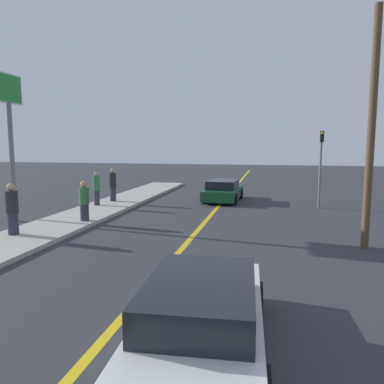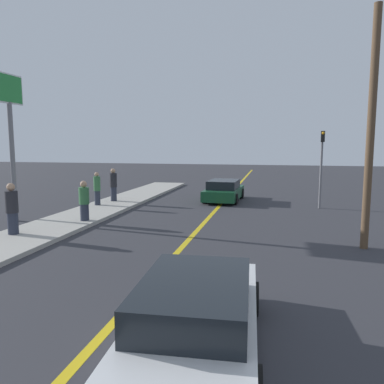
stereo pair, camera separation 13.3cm
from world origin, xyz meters
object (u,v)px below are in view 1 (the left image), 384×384
(pedestrian_mid_group, at_px, (84,201))
(pedestrian_far_standing, at_px, (96,189))
(car_ahead_center, at_px, (223,191))
(pedestrian_by_sign, at_px, (113,185))
(pedestrian_near_curb, at_px, (12,209))
(traffic_light, at_px, (321,161))
(car_near_right_lane, at_px, (202,315))
(utility_pole, at_px, (371,130))
(roadside_sign, at_px, (9,115))

(pedestrian_mid_group, distance_m, pedestrian_far_standing, 3.99)
(car_ahead_center, distance_m, pedestrian_by_sign, 6.31)
(pedestrian_near_curb, bearing_deg, pedestrian_mid_group, 64.58)
(car_ahead_center, height_order, traffic_light, traffic_light)
(car_near_right_lane, height_order, car_ahead_center, car_near_right_lane)
(car_ahead_center, bearing_deg, pedestrian_near_curb, -118.01)
(utility_pole, bearing_deg, pedestrian_mid_group, 172.37)
(pedestrian_near_curb, relative_size, pedestrian_far_standing, 1.06)
(car_ahead_center, height_order, roadside_sign, roadside_sign)
(pedestrian_by_sign, height_order, roadside_sign, roadside_sign)
(pedestrian_mid_group, bearing_deg, pedestrian_far_standing, 109.18)
(car_near_right_lane, xyz_separation_m, pedestrian_mid_group, (-6.52, 8.43, 0.35))
(pedestrian_near_curb, height_order, pedestrian_far_standing, pedestrian_near_curb)
(car_ahead_center, bearing_deg, roadside_sign, -133.57)
(pedestrian_near_curb, distance_m, utility_pole, 12.16)
(pedestrian_mid_group, xyz_separation_m, roadside_sign, (-3.19, -0.10, 3.54))
(car_near_right_lane, distance_m, roadside_sign, 13.38)
(car_ahead_center, relative_size, roadside_sign, 0.67)
(pedestrian_by_sign, bearing_deg, car_near_right_lane, -60.98)
(car_ahead_center, bearing_deg, pedestrian_by_sign, -155.97)
(car_ahead_center, bearing_deg, pedestrian_far_standing, -145.60)
(car_near_right_lane, bearing_deg, pedestrian_far_standing, 119.31)
(pedestrian_far_standing, relative_size, utility_pole, 0.23)
(car_near_right_lane, height_order, pedestrian_far_standing, pedestrian_far_standing)
(car_ahead_center, height_order, utility_pole, utility_pole)
(pedestrian_far_standing, distance_m, roadside_sign, 5.55)
(traffic_light, relative_size, roadside_sign, 0.64)
(pedestrian_near_curb, relative_size, pedestrian_mid_group, 1.09)
(utility_pole, bearing_deg, pedestrian_near_curb, -173.69)
(pedestrian_far_standing, relative_size, traffic_light, 0.43)
(pedestrian_near_curb, bearing_deg, car_near_right_lane, -36.24)
(car_near_right_lane, distance_m, pedestrian_mid_group, 10.67)
(pedestrian_near_curb, bearing_deg, utility_pole, 6.31)
(roadside_sign, distance_m, utility_pole, 13.78)
(pedestrian_far_standing, height_order, roadside_sign, roadside_sign)
(utility_pole, bearing_deg, traffic_light, 94.16)
(car_ahead_center, relative_size, traffic_light, 1.05)
(traffic_light, bearing_deg, pedestrian_far_standing, -168.51)
(traffic_light, height_order, utility_pole, utility_pole)
(pedestrian_by_sign, xyz_separation_m, utility_pole, (11.58, -6.66, 2.67))
(pedestrian_near_curb, height_order, traffic_light, traffic_light)
(pedestrian_near_curb, distance_m, traffic_light, 14.33)
(pedestrian_mid_group, relative_size, pedestrian_far_standing, 0.96)
(traffic_light, xyz_separation_m, roadside_sign, (-13.15, -6.17, 2.07))
(pedestrian_near_curb, bearing_deg, traffic_light, 37.95)
(pedestrian_near_curb, distance_m, roadside_sign, 4.73)
(car_ahead_center, bearing_deg, car_near_right_lane, -81.19)
(pedestrian_far_standing, xyz_separation_m, pedestrian_by_sign, (0.24, 1.48, 0.04))
(pedestrian_by_sign, bearing_deg, car_ahead_center, 21.39)
(car_near_right_lane, xyz_separation_m, traffic_light, (3.44, 14.50, 1.82))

